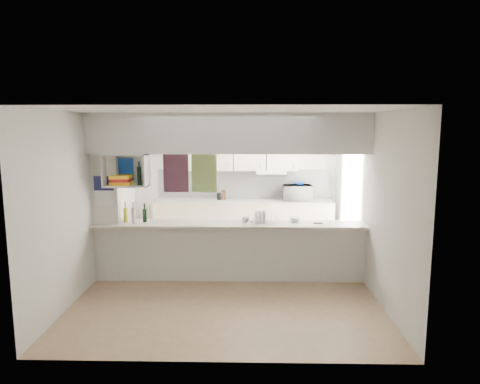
{
  "coord_description": "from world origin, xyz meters",
  "views": [
    {
      "loc": [
        0.31,
        -6.48,
        2.39
      ],
      "look_at": [
        0.16,
        0.5,
        1.33
      ],
      "focal_mm": 32.0,
      "sensor_mm": 36.0,
      "label": 1
    }
  ],
  "objects_px": {
    "dish_rack": "(262,218)",
    "wine_bottles": "(130,215)",
    "microwave": "(298,193)",
    "bowl": "(299,184)"
  },
  "relations": [
    {
      "from": "microwave",
      "to": "bowl",
      "type": "distance_m",
      "value": 0.19
    },
    {
      "from": "dish_rack",
      "to": "wine_bottles",
      "type": "relative_size",
      "value": 0.84
    },
    {
      "from": "dish_rack",
      "to": "wine_bottles",
      "type": "height_order",
      "value": "wine_bottles"
    },
    {
      "from": "bowl",
      "to": "wine_bottles",
      "type": "distance_m",
      "value": 3.58
    },
    {
      "from": "microwave",
      "to": "wine_bottles",
      "type": "relative_size",
      "value": 1.1
    },
    {
      "from": "bowl",
      "to": "dish_rack",
      "type": "distance_m",
      "value": 2.27
    },
    {
      "from": "microwave",
      "to": "dish_rack",
      "type": "height_order",
      "value": "microwave"
    },
    {
      "from": "dish_rack",
      "to": "wine_bottles",
      "type": "bearing_deg",
      "value": 166.09
    },
    {
      "from": "dish_rack",
      "to": "wine_bottles",
      "type": "distance_m",
      "value": 2.07
    },
    {
      "from": "bowl",
      "to": "dish_rack",
      "type": "height_order",
      "value": "bowl"
    }
  ]
}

